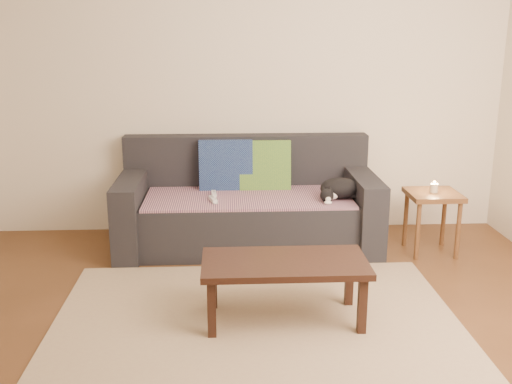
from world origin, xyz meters
TOP-DOWN VIEW (x-y plane):
  - ground at (0.00, 0.00)m, footprint 4.50×4.50m
  - back_wall at (0.00, 2.00)m, footprint 4.50×0.04m
  - sofa at (0.00, 1.57)m, footprint 2.10×0.94m
  - throw_blanket at (0.00, 1.48)m, footprint 1.66×0.74m
  - cushion_navy at (-0.18, 1.74)m, footprint 0.45×0.16m
  - cushion_green at (0.15, 1.74)m, footprint 0.43×0.17m
  - cat at (0.72, 1.37)m, footprint 0.38×0.33m
  - wii_remote_a at (-0.28, 1.50)m, footprint 0.05×0.15m
  - wii_remote_b at (-0.28, 1.34)m, footprint 0.07×0.15m
  - side_table at (1.47, 1.30)m, footprint 0.40×0.40m
  - candle at (1.47, 1.30)m, footprint 0.06×0.06m
  - rug at (0.00, 0.15)m, footprint 2.50×1.80m
  - coffee_table at (0.17, 0.17)m, footprint 1.00×0.50m

SIDE VIEW (x-z plane):
  - ground at x=0.00m, z-range 0.00..0.00m
  - rug at x=0.00m, z-range 0.00..0.01m
  - sofa at x=0.00m, z-range -0.13..0.74m
  - coffee_table at x=0.17m, z-range 0.15..0.55m
  - side_table at x=1.47m, z-range 0.16..0.66m
  - throw_blanket at x=0.00m, z-range 0.42..0.44m
  - wii_remote_a at x=-0.28m, z-range 0.44..0.47m
  - wii_remote_b at x=-0.28m, z-range 0.44..0.47m
  - cat at x=0.72m, z-range 0.44..0.60m
  - candle at x=1.47m, z-range 0.49..0.58m
  - cushion_navy at x=-0.18m, z-range 0.40..0.86m
  - cushion_green at x=0.15m, z-range 0.41..0.85m
  - back_wall at x=0.00m, z-range 0.00..2.60m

